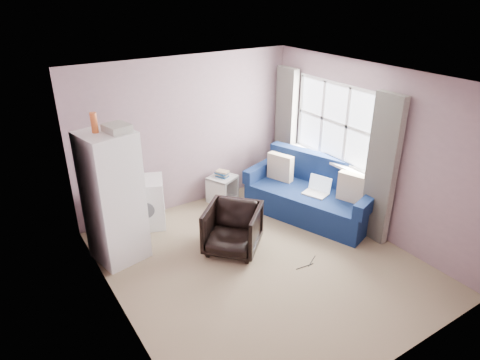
{
  "coord_description": "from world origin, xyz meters",
  "views": [
    {
      "loc": [
        -2.87,
        -3.91,
        3.51
      ],
      "look_at": [
        0.05,
        0.6,
        1.0
      ],
      "focal_mm": 32.0,
      "sensor_mm": 36.0,
      "label": 1
    }
  ],
  "objects_px": {
    "side_table": "(222,187)",
    "armchair": "(233,227)",
    "washing_machine": "(146,201)",
    "sofa": "(313,195)",
    "fridge": "(113,197)"
  },
  "relations": [
    {
      "from": "fridge",
      "to": "armchair",
      "type": "bearing_deg",
      "value": -38.71
    },
    {
      "from": "side_table",
      "to": "sofa",
      "type": "xyz_separation_m",
      "value": [
        1.02,
        -1.2,
        0.07
      ]
    },
    {
      "from": "washing_machine",
      "to": "armchair",
      "type": "bearing_deg",
      "value": -38.15
    },
    {
      "from": "armchair",
      "to": "washing_machine",
      "type": "distance_m",
      "value": 1.53
    },
    {
      "from": "armchair",
      "to": "sofa",
      "type": "xyz_separation_m",
      "value": [
        1.66,
        0.18,
        -0.03
      ]
    },
    {
      "from": "side_table",
      "to": "fridge",
      "type": "bearing_deg",
      "value": -162.24
    },
    {
      "from": "washing_machine",
      "to": "sofa",
      "type": "relative_size",
      "value": 0.34
    },
    {
      "from": "side_table",
      "to": "armchair",
      "type": "bearing_deg",
      "value": -115.19
    },
    {
      "from": "fridge",
      "to": "sofa",
      "type": "xyz_separation_m",
      "value": [
        3.06,
        -0.54,
        -0.58
      ]
    },
    {
      "from": "sofa",
      "to": "washing_machine",
      "type": "bearing_deg",
      "value": 135.01
    },
    {
      "from": "fridge",
      "to": "washing_machine",
      "type": "height_order",
      "value": "fridge"
    },
    {
      "from": "fridge",
      "to": "side_table",
      "type": "height_order",
      "value": "fridge"
    },
    {
      "from": "washing_machine",
      "to": "side_table",
      "type": "bearing_deg",
      "value": 24.25
    },
    {
      "from": "fridge",
      "to": "side_table",
      "type": "relative_size",
      "value": 3.65
    },
    {
      "from": "armchair",
      "to": "side_table",
      "type": "distance_m",
      "value": 1.53
    }
  ]
}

